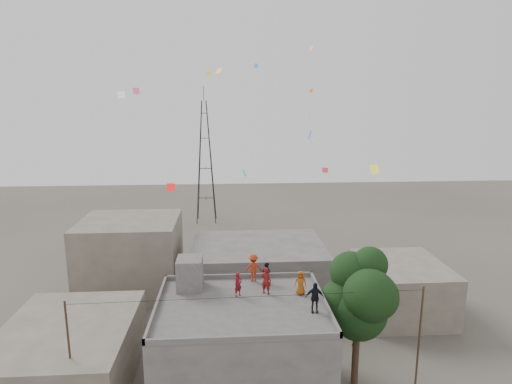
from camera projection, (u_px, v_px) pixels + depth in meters
main_building at (242, 351)px, 25.80m from camera, size 10.00×8.00×6.10m
parapet at (241, 303)px, 25.14m from camera, size 10.00×8.00×0.30m
stair_head_box at (190, 273)px, 27.29m from camera, size 1.60×1.80×2.00m
neighbor_west at (69, 355)px, 27.26m from camera, size 8.00×10.00×4.00m
neighbor_north at (258, 270)px, 39.71m from camera, size 12.00×9.00×5.00m
neighbor_northwest at (131, 255)px, 40.68m from camera, size 9.00×8.00×7.00m
neighbor_east at (401, 288)px, 36.65m from camera, size 7.00×8.00×4.40m
tree at (361, 297)px, 26.23m from camera, size 4.90×4.60×9.10m
utility_line at (251, 351)px, 24.46m from camera, size 20.12×0.62×7.40m
transmission_tower at (205, 162)px, 63.34m from camera, size 2.97×2.97×20.01m
person_red_adult at (266, 280)px, 26.49m from camera, size 0.75×0.64×1.74m
person_orange_child at (301, 283)px, 26.38m from camera, size 0.84×0.65×1.53m
person_dark_child at (266, 273)px, 28.13m from camera, size 0.86×0.82×1.40m
person_dark_adult at (315, 297)px, 24.15m from camera, size 1.07×0.52×1.78m
person_orange_adult at (253, 268)px, 28.36m from camera, size 1.22×0.71×1.86m
person_red_child at (238, 284)px, 26.18m from camera, size 0.65×0.63×1.51m
kites at (264, 121)px, 30.15m from camera, size 17.42×14.64×10.32m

